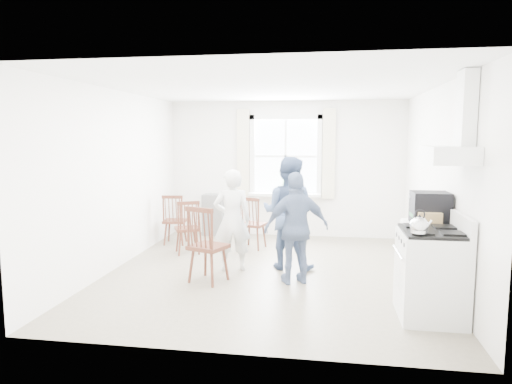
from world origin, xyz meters
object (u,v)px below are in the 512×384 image
object	(u,v)px
windsor_chair_c	(188,222)
stereo_stack	(430,208)
windsor_chair_a	(174,214)
person_right	(297,228)
gas_stove	(431,273)
person_mid	(288,213)
windsor_chair_b	(203,237)
person_left	(232,220)
low_cabinet	(424,259)

from	to	relation	value
windsor_chair_c	stereo_stack	bearing A→B (deg)	-23.13
windsor_chair_a	windsor_chair_c	distance (m)	0.76
windsor_chair_a	person_right	world-z (taller)	person_right
gas_stove	person_mid	size ratio (longest dim) A/B	0.68
windsor_chair_b	windsor_chair_a	bearing A→B (deg)	118.60
person_left	person_mid	distance (m)	0.82
person_mid	windsor_chair_b	bearing A→B (deg)	53.81
low_cabinet	gas_stove	bearing A→B (deg)	-95.68
low_cabinet	person_right	world-z (taller)	person_right
stereo_stack	windsor_chair_a	world-z (taller)	stereo_stack
low_cabinet	person_left	size ratio (longest dim) A/B	0.61
gas_stove	person_left	size ratio (longest dim) A/B	0.76
low_cabinet	person_mid	xyz separation A→B (m)	(-1.73, 0.90, 0.37)
low_cabinet	windsor_chair_c	xyz separation A→B (m)	(-3.41, 1.43, 0.10)
windsor_chair_a	windsor_chair_c	world-z (taller)	windsor_chair_a
stereo_stack	windsor_chair_b	world-z (taller)	stereo_stack
gas_stove	windsor_chair_a	distance (m)	4.68
gas_stove	person_right	distance (m)	1.79
person_right	gas_stove	bearing A→B (deg)	127.56
windsor_chair_c	windsor_chair_a	bearing A→B (deg)	126.86
windsor_chair_b	person_mid	size ratio (longest dim) A/B	0.63
stereo_stack	windsor_chair_a	xyz separation A→B (m)	(-3.90, 2.08, -0.53)
gas_stove	stereo_stack	world-z (taller)	stereo_stack
stereo_stack	windsor_chair_a	size ratio (longest dim) A/B	0.47
person_mid	person_right	bearing A→B (deg)	117.16
person_mid	person_right	world-z (taller)	person_mid
stereo_stack	person_right	size ratio (longest dim) A/B	0.29
windsor_chair_c	person_right	xyz separation A→B (m)	(1.85, -1.18, 0.19)
stereo_stack	windsor_chair_a	distance (m)	4.45
low_cabinet	windsor_chair_b	xyz separation A→B (m)	(-2.77, 0.01, 0.18)
person_left	person_mid	world-z (taller)	person_mid
windsor_chair_a	person_mid	bearing A→B (deg)	-27.88
windsor_chair_c	person_mid	size ratio (longest dim) A/B	0.55
gas_stove	windsor_chair_a	size ratio (longest dim) A/B	1.23
person_mid	low_cabinet	bearing A→B (deg)	165.49
gas_stove	person_left	bearing A→B (deg)	150.53
windsor_chair_a	person_mid	distance (m)	2.44
low_cabinet	windsor_chair_b	world-z (taller)	windsor_chair_b
windsor_chair_a	stereo_stack	bearing A→B (deg)	-28.07
windsor_chair_c	person_right	bearing A→B (deg)	-32.63
stereo_stack	windsor_chair_c	distance (m)	3.78
stereo_stack	windsor_chair_b	xyz separation A→B (m)	(-2.80, 0.06, -0.46)
gas_stove	person_right	bearing A→B (deg)	147.78
person_right	windsor_chair_c	bearing A→B (deg)	-52.85
person_mid	windsor_chair_c	bearing A→B (deg)	-4.22
windsor_chair_a	person_left	size ratio (longest dim) A/B	0.62
gas_stove	person_mid	distance (m)	2.33
windsor_chair_b	windsor_chair_c	distance (m)	1.56
gas_stove	windsor_chair_a	xyz separation A→B (m)	(-3.80, 2.73, 0.07)
person_left	gas_stove	bearing A→B (deg)	137.05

